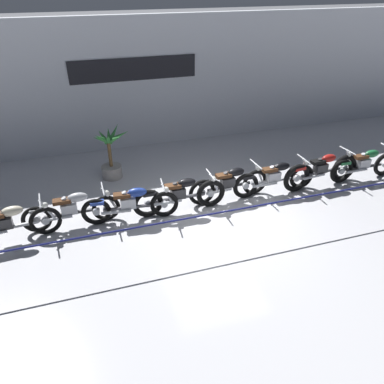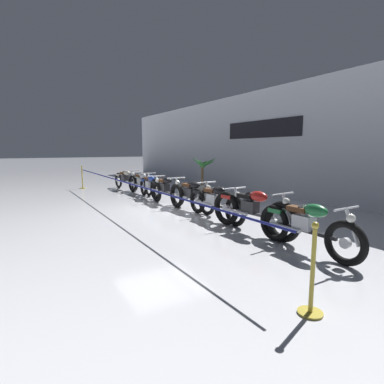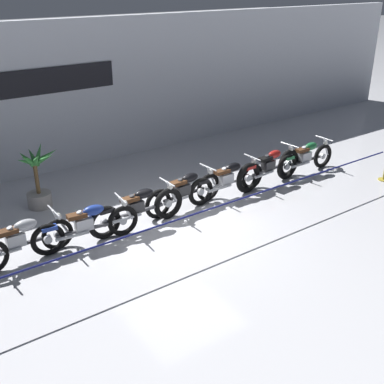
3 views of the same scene
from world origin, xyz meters
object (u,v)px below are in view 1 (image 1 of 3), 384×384
object	(u,v)px
motorcycle_black_4	(230,184)
stanchion_far_left	(166,227)
potted_palm_left_of_row	(111,155)
motorcycle_blue_2	(131,204)
motorcycle_black_3	(180,195)
motorcycle_red_6	(322,170)
motorcycle_cream_0	(7,224)
motorcycle_black_5	(275,178)
motorcycle_green_7	(364,165)
motorcycle_silver_1	(72,209)

from	to	relation	value
motorcycle_black_4	stanchion_far_left	world-z (taller)	stanchion_far_left
potted_palm_left_of_row	motorcycle_blue_2	bearing A→B (deg)	-86.33
motorcycle_black_3	motorcycle_red_6	distance (m)	4.15
motorcycle_cream_0	motorcycle_red_6	bearing A→B (deg)	0.90
motorcycle_cream_0	potted_palm_left_of_row	size ratio (longest dim) A/B	1.48
motorcycle_black_3	potted_palm_left_of_row	size ratio (longest dim) A/B	1.53
motorcycle_black_4	potted_palm_left_of_row	size ratio (longest dim) A/B	1.45
motorcycle_black_3	stanchion_far_left	distance (m)	1.79
motorcycle_red_6	motorcycle_black_5	bearing A→B (deg)	178.73
motorcycle_green_7	potted_palm_left_of_row	xyz separation A→B (m)	(-6.98, 2.35, 0.25)
motorcycle_silver_1	motorcycle_black_4	bearing A→B (deg)	0.22
motorcycle_black_4	motorcycle_green_7	size ratio (longest dim) A/B	1.02
motorcycle_black_5	potted_palm_left_of_row	world-z (taller)	potted_palm_left_of_row
motorcycle_cream_0	motorcycle_black_5	bearing A→B (deg)	1.36
motorcycle_black_4	motorcycle_red_6	xyz separation A→B (m)	(2.74, -0.10, 0.01)
motorcycle_silver_1	potted_palm_left_of_row	xyz separation A→B (m)	(1.20, 2.24, 0.25)
motorcycle_red_6	potted_palm_left_of_row	size ratio (longest dim) A/B	1.57
motorcycle_red_6	motorcycle_green_7	distance (m)	1.43
motorcycle_cream_0	motorcycle_green_7	world-z (taller)	motorcycle_green_7
motorcycle_black_3	motorcycle_cream_0	bearing A→B (deg)	-179.31
motorcycle_cream_0	motorcycle_black_4	size ratio (longest dim) A/B	1.02
motorcycle_cream_0	motorcycle_black_4	bearing A→B (deg)	2.42
motorcycle_black_3	motorcycle_red_6	xyz separation A→B (m)	(4.15, 0.08, 0.02)
motorcycle_silver_1	motorcycle_black_3	size ratio (longest dim) A/B	0.95
motorcycle_silver_1	motorcycle_red_6	xyz separation A→B (m)	(6.76, -0.09, 0.02)
motorcycle_red_6	motorcycle_green_7	xyz separation A→B (m)	(1.43, -0.02, -0.02)
motorcycle_blue_2	motorcycle_green_7	bearing A→B (deg)	0.72
motorcycle_black_3	motorcycle_black_5	xyz separation A→B (m)	(2.70, 0.11, -0.01)
motorcycle_cream_0	stanchion_far_left	distance (m)	3.61
stanchion_far_left	potted_palm_left_of_row	bearing A→B (deg)	99.25
potted_palm_left_of_row	motorcycle_green_7	bearing A→B (deg)	-18.60
motorcycle_green_7	stanchion_far_left	distance (m)	6.55
motorcycle_green_7	motorcycle_red_6	bearing A→B (deg)	179.15
motorcycle_black_5	motorcycle_red_6	xyz separation A→B (m)	(1.44, -0.03, 0.02)
stanchion_far_left	motorcycle_black_4	bearing A→B (deg)	39.51
motorcycle_cream_0	motorcycle_black_5	distance (m)	6.71
motorcycle_blue_2	motorcycle_red_6	bearing A→B (deg)	1.13
motorcycle_red_6	motorcycle_black_4	bearing A→B (deg)	177.90
motorcycle_green_7	stanchion_far_left	size ratio (longest dim) A/B	0.18
motorcycle_blue_2	motorcycle_black_4	distance (m)	2.66
motorcycle_cream_0	motorcycle_red_6	world-z (taller)	motorcycle_red_6
motorcycle_cream_0	motorcycle_blue_2	world-z (taller)	motorcycle_cream_0
motorcycle_black_4	motorcycle_black_5	size ratio (longest dim) A/B	0.94
motorcycle_red_6	motorcycle_green_7	size ratio (longest dim) A/B	1.11
motorcycle_cream_0	motorcycle_blue_2	distance (m)	2.75
motorcycle_red_6	motorcycle_green_7	world-z (taller)	motorcycle_red_6
motorcycle_black_5	motorcycle_green_7	size ratio (longest dim) A/B	1.09
motorcycle_blue_2	motorcycle_black_3	size ratio (longest dim) A/B	0.97
motorcycle_black_4	stanchion_far_left	size ratio (longest dim) A/B	0.18
motorcycle_black_5	potted_palm_left_of_row	xyz separation A→B (m)	(-4.11, 2.30, 0.25)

